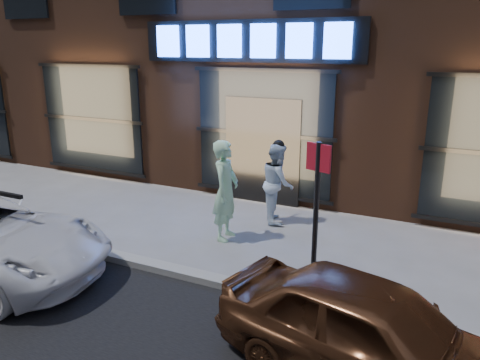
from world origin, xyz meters
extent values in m
plane|color=slate|center=(0.00, 0.00, 0.00)|extent=(90.00, 90.00, 0.00)
cube|color=gray|center=(0.00, 0.00, 0.06)|extent=(60.00, 0.25, 0.12)
cube|color=black|center=(-0.40, 3.95, 3.60)|extent=(5.20, 0.06, 0.90)
cube|color=black|center=(0.00, 3.92, 1.20)|extent=(1.80, 0.10, 2.40)
cube|color=#FFBF72|center=(-5.00, 3.98, 1.60)|extent=(3.00, 0.04, 2.60)
cube|color=black|center=(-5.00, 3.94, 1.60)|extent=(3.20, 0.06, 2.80)
cube|color=#FFBF72|center=(0.00, 3.98, 1.60)|extent=(3.00, 0.04, 2.60)
cube|color=black|center=(0.00, 3.94, 1.60)|extent=(3.20, 0.06, 2.80)
cube|color=#2659FF|center=(-2.40, 3.88, 3.60)|extent=(0.55, 0.12, 0.70)
cube|color=#2659FF|center=(-1.60, 3.88, 3.60)|extent=(0.55, 0.12, 0.70)
cube|color=#2659FF|center=(-0.80, 3.88, 3.60)|extent=(0.55, 0.12, 0.70)
cube|color=#2659FF|center=(0.00, 3.88, 3.60)|extent=(0.55, 0.12, 0.70)
cube|color=#2659FF|center=(0.80, 3.88, 3.60)|extent=(0.55, 0.12, 0.70)
cube|color=#2659FF|center=(1.60, 3.88, 3.60)|extent=(0.55, 0.12, 0.70)
imported|color=#BFFBC8|center=(0.23, 1.66, 0.94)|extent=(0.53, 0.73, 1.88)
imported|color=white|center=(0.76, 2.93, 0.82)|extent=(0.91, 0.99, 1.64)
imported|color=brown|center=(3.44, -1.19, 0.59)|extent=(3.72, 2.18, 1.19)
cylinder|color=#262628|center=(2.38, 0.15, 1.16)|extent=(0.07, 0.07, 2.32)
cube|color=red|center=(2.38, 0.15, 2.11)|extent=(0.36, 0.15, 0.37)
camera|label=1|loc=(4.03, -5.62, 3.52)|focal=35.00mm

